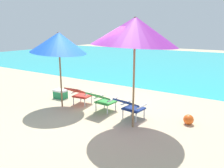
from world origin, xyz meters
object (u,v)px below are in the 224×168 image
(lounge_chair_right, at_px, (130,106))
(beach_umbrella_left, at_px, (59,43))
(lounge_chair_left, at_px, (79,94))
(lounge_chair_center, at_px, (102,99))
(beach_umbrella_right, at_px, (135,31))
(cooler_box, at_px, (60,94))
(beach_ball, at_px, (188,120))

(lounge_chair_right, xyz_separation_m, beach_umbrella_left, (-2.37, -0.23, 1.64))
(lounge_chair_left, bearing_deg, lounge_chair_center, -5.91)
(beach_umbrella_right, height_order, cooler_box, beach_umbrella_right)
(lounge_chair_center, bearing_deg, lounge_chair_left, 174.09)
(cooler_box, bearing_deg, beach_umbrella_left, -41.11)
(beach_ball, relative_size, cooler_box, 0.55)
(lounge_chair_center, distance_m, beach_umbrella_left, 2.17)
(lounge_chair_center, bearing_deg, beach_ball, 11.88)
(lounge_chair_right, bearing_deg, cooler_box, 172.88)
(lounge_chair_left, distance_m, lounge_chair_right, 1.97)
(lounge_chair_center, bearing_deg, cooler_box, 171.19)
(beach_umbrella_left, distance_m, cooler_box, 2.10)
(beach_umbrella_right, bearing_deg, lounge_chair_right, 127.20)
(lounge_chair_right, bearing_deg, lounge_chair_left, 175.30)
(lounge_chair_left, xyz_separation_m, beach_ball, (3.40, 0.41, -0.27))
(lounge_chair_center, relative_size, beach_ball, 3.38)
(lounge_chair_right, height_order, beach_ball, lounge_chair_right)
(beach_ball, xyz_separation_m, cooler_box, (-4.51, -0.18, 0.03))
(lounge_chair_center, xyz_separation_m, lounge_chair_right, (0.98, -0.06, 0.00))
(lounge_chair_center, relative_size, beach_umbrella_right, 0.31)
(lounge_chair_left, relative_size, lounge_chair_center, 1.02)
(beach_umbrella_left, bearing_deg, cooler_box, 138.89)
(beach_umbrella_left, height_order, beach_umbrella_right, beach_umbrella_right)
(lounge_chair_right, relative_size, beach_umbrella_left, 0.38)
(lounge_chair_right, relative_size, beach_umbrella_right, 0.32)
(lounge_chair_right, relative_size, beach_ball, 3.46)
(beach_umbrella_left, height_order, cooler_box, beach_umbrella_left)
(lounge_chair_left, xyz_separation_m, beach_umbrella_right, (2.25, -0.54, 1.98))
(lounge_chair_center, bearing_deg, beach_umbrella_right, -19.04)
(lounge_chair_right, bearing_deg, beach_ball, 21.59)
(beach_umbrella_right, distance_m, cooler_box, 4.10)
(lounge_chair_center, distance_m, beach_umbrella_right, 2.39)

